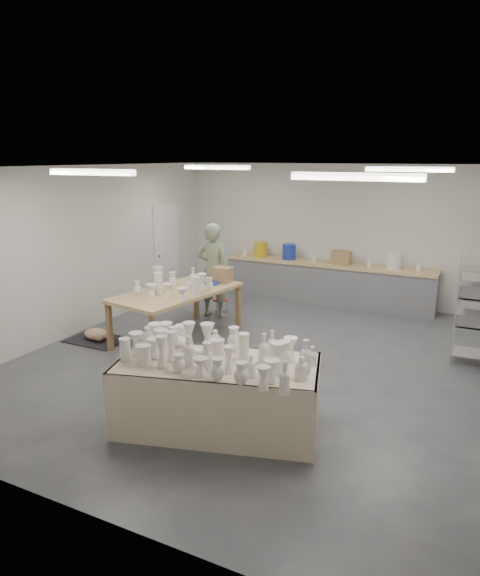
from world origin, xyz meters
The scene contains 8 objects.
room centered at (-0.11, 0.08, 2.06)m, with size 8.00×8.02×3.00m.
back_counter centered at (-0.01, 3.68, 0.49)m, with size 4.60×0.60×1.24m.
drying_table centered at (0.44, -2.11, 0.47)m, with size 2.56×1.73×1.21m.
work_table centered at (-1.62, 0.35, 0.88)m, with size 1.55×2.50×1.24m.
rug centered at (-2.90, -0.45, 0.01)m, with size 1.00×0.70×0.02m, color black.
cat centered at (-2.88, -0.47, 0.12)m, with size 0.50×0.38×0.20m.
potter centered at (-1.75, 1.72, 0.95)m, with size 0.69×0.45×1.90m, color gray.
red_stool centered at (-1.75, 1.99, 0.26)m, with size 0.41×0.41×0.29m.
Camera 1 is at (3.15, -6.96, 3.15)m, focal length 32.00 mm.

